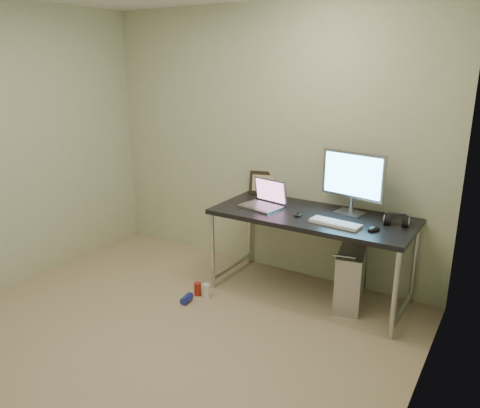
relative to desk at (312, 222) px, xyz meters
name	(u,v)px	position (x,y,z in m)	size (l,w,h in m)	color
floor	(145,348)	(-0.67, -1.38, -0.68)	(3.50, 3.50, 0.00)	tan
wall_back	(265,142)	(-0.67, 0.37, 0.57)	(3.50, 0.02, 2.50)	beige
wall_right	(417,228)	(1.08, -1.38, 0.57)	(0.02, 3.50, 2.50)	beige
desk	(312,222)	(0.00, 0.00, 0.00)	(1.69, 0.74, 0.75)	black
tower_computer	(350,278)	(0.36, 0.02, -0.43)	(0.30, 0.50, 0.52)	silver
cable_a	(357,248)	(0.31, 0.32, -0.28)	(0.01, 0.01, 0.70)	black
cable_b	(366,253)	(0.40, 0.30, -0.30)	(0.01, 0.01, 0.72)	black
can_red	(198,289)	(-0.83, -0.53, -0.62)	(0.06, 0.06, 0.11)	#B2261C
can_white	(206,291)	(-0.74, -0.52, -0.61)	(0.07, 0.07, 0.12)	white
can_blue	(187,299)	(-0.83, -0.69, -0.64)	(0.07, 0.07, 0.12)	#212B9D
laptop	(265,200)	(-0.45, -0.02, 0.13)	(0.39, 0.34, 0.24)	#9D9DA4
monitor	(353,178)	(0.27, 0.19, 0.38)	(0.56, 0.20, 0.53)	#9D9DA4
keyboard	(335,223)	(0.26, -0.16, 0.09)	(0.40, 0.13, 0.02)	white
mouse_right	(374,228)	(0.56, -0.13, 0.10)	(0.08, 0.12, 0.04)	black
mouse_left	(298,214)	(-0.08, -0.11, 0.09)	(0.07, 0.11, 0.04)	black
headphones	(396,221)	(0.67, 0.09, 0.11)	(0.20, 0.12, 0.12)	black
picture_frame	(264,183)	(-0.66, 0.34, 0.19)	(0.28, 0.03, 0.22)	black
webcam	(281,189)	(-0.45, 0.30, 0.16)	(0.04, 0.04, 0.12)	silver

